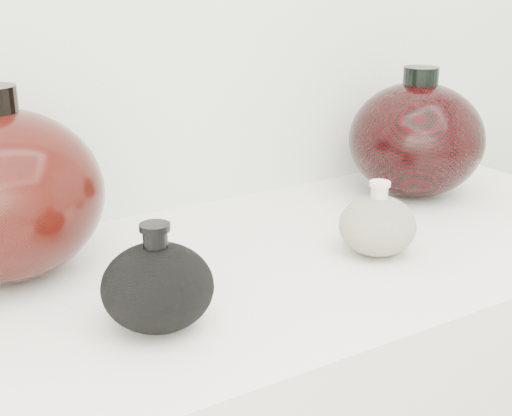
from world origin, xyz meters
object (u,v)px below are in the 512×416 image
right_round_pot (416,139)px  left_round_pot (1,194)px  cream_gourd_vase (377,225)px  black_gourd_vase (158,286)px

right_round_pot → left_round_pot: bearing=177.9°
cream_gourd_vase → right_round_pot: size_ratio=0.52×
right_round_pot → cream_gourd_vase: bearing=-143.5°
left_round_pot → right_round_pot: 0.66m
black_gourd_vase → right_round_pot: 0.59m
left_round_pot → cream_gourd_vase: bearing=-23.8°
cream_gourd_vase → right_round_pot: (0.23, 0.17, 0.05)m
black_gourd_vase → cream_gourd_vase: (0.33, 0.03, -0.01)m
cream_gourd_vase → left_round_pot: bearing=156.2°
left_round_pot → right_round_pot: left_round_pot is taller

